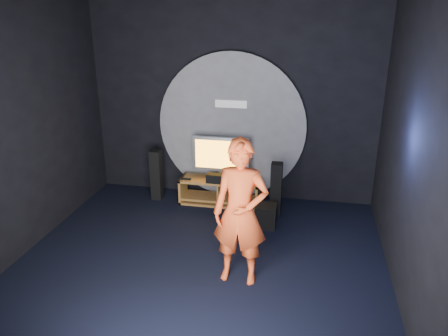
{
  "coord_description": "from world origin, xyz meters",
  "views": [
    {
      "loc": [
        1.32,
        -4.86,
        3.3
      ],
      "look_at": [
        0.15,
        1.05,
        1.05
      ],
      "focal_mm": 35.0,
      "sensor_mm": 36.0,
      "label": 1
    }
  ],
  "objects_px": {
    "tv": "(220,156)",
    "subwoofer": "(266,216)",
    "tower_speaker_left": "(157,175)",
    "media_console": "(220,193)",
    "tower_speaker_right": "(276,189)",
    "player": "(240,213)"
  },
  "relations": [
    {
      "from": "subwoofer",
      "to": "tower_speaker_right",
      "type": "bearing_deg",
      "value": 75.71
    },
    {
      "from": "subwoofer",
      "to": "media_console",
      "type": "bearing_deg",
      "value": 141.67
    },
    {
      "from": "tv",
      "to": "tower_speaker_left",
      "type": "xyz_separation_m",
      "value": [
        -1.15,
        -0.08,
        -0.4
      ]
    },
    {
      "from": "tv",
      "to": "tower_speaker_right",
      "type": "height_order",
      "value": "tv"
    },
    {
      "from": "tower_speaker_left",
      "to": "tower_speaker_right",
      "type": "bearing_deg",
      "value": -6.42
    },
    {
      "from": "tv",
      "to": "tower_speaker_right",
      "type": "distance_m",
      "value": 1.13
    },
    {
      "from": "tower_speaker_left",
      "to": "player",
      "type": "height_order",
      "value": "player"
    },
    {
      "from": "player",
      "to": "tower_speaker_right",
      "type": "bearing_deg",
      "value": 83.55
    },
    {
      "from": "tv",
      "to": "subwoofer",
      "type": "distance_m",
      "value": 1.35
    },
    {
      "from": "media_console",
      "to": "subwoofer",
      "type": "height_order",
      "value": "media_console"
    },
    {
      "from": "media_console",
      "to": "tower_speaker_left",
      "type": "relative_size",
      "value": 1.53
    },
    {
      "from": "tower_speaker_right",
      "to": "player",
      "type": "height_order",
      "value": "player"
    },
    {
      "from": "tower_speaker_right",
      "to": "player",
      "type": "distance_m",
      "value": 2.01
    },
    {
      "from": "media_console",
      "to": "tower_speaker_right",
      "type": "xyz_separation_m",
      "value": [
        0.99,
        -0.26,
        0.26
      ]
    },
    {
      "from": "tower_speaker_left",
      "to": "tv",
      "type": "bearing_deg",
      "value": 3.96
    },
    {
      "from": "tower_speaker_right",
      "to": "subwoofer",
      "type": "height_order",
      "value": "tower_speaker_right"
    },
    {
      "from": "tower_speaker_left",
      "to": "subwoofer",
      "type": "bearing_deg",
      "value": -18.52
    },
    {
      "from": "media_console",
      "to": "tower_speaker_right",
      "type": "distance_m",
      "value": 1.06
    },
    {
      "from": "subwoofer",
      "to": "player",
      "type": "xyz_separation_m",
      "value": [
        -0.18,
        -1.49,
        0.75
      ]
    },
    {
      "from": "tower_speaker_left",
      "to": "subwoofer",
      "type": "xyz_separation_m",
      "value": [
        2.04,
        -0.68,
        -0.28
      ]
    },
    {
      "from": "tv",
      "to": "player",
      "type": "distance_m",
      "value": 2.37
    },
    {
      "from": "tv",
      "to": "subwoofer",
      "type": "xyz_separation_m",
      "value": [
        0.89,
        -0.76,
        -0.68
      ]
    }
  ]
}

